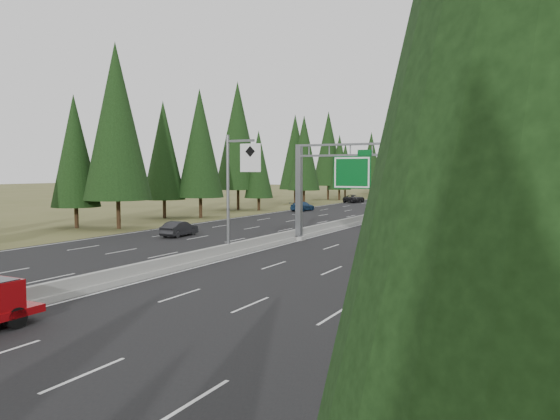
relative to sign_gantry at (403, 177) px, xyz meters
The scene contains 17 objects.
road 46.29m from the sign_gantry, 101.18° to the left, with size 32.00×260.00×0.08m, color black.
shoulder_right 46.28m from the sign_gantry, 78.86° to the left, with size 3.60×260.00×0.06m, color olive.
shoulder_left 52.70m from the sign_gantry, 120.63° to the left, with size 3.60×260.00×0.06m, color #4F5226.
median_barrier 46.25m from the sign_gantry, 101.18° to the left, with size 0.70×260.00×0.85m.
sign_gantry is the anchor object (origin of this frame).
hov_sign_pole 12.96m from the sign_gantry, 130.04° to the right, with size 2.80×0.50×8.00m.
tree_row_left 47.50m from the sign_gantry, 130.71° to the left, with size 12.04×239.30×18.84m.
silver_minivan 8.16m from the sign_gantry, 43.26° to the right, with size 2.75×5.96×1.66m, color #AFB0B4.
car_ahead_green 38.80m from the sign_gantry, 100.14° to the left, with size 1.85×4.61×1.57m, color #155F39.
car_ahead_dkred 35.49m from the sign_gantry, 85.52° to the left, with size 1.44×4.12×1.36m, color #570C1B.
car_ahead_dkgrey 41.15m from the sign_gantry, 83.06° to the left, with size 2.09×5.15×1.49m, color black.
car_ahead_white 62.33m from the sign_gantry, 89.98° to the left, with size 2.64×5.72×1.59m, color silver.
car_ahead_far 83.91m from the sign_gantry, 92.56° to the left, with size 1.54×3.83×1.30m, color black.
car_onc_near 19.58m from the sign_gantry, behind, with size 1.40×4.03×1.33m, color black.
car_onc_blue 37.78m from the sign_gantry, 126.83° to the left, with size 1.86×4.58×1.33m, color navy.
car_onc_white 38.72m from the sign_gantry, 106.26° to the left, with size 1.69×4.19×1.43m, color silver.
car_onc_far 58.00m from the sign_gantry, 113.57° to the left, with size 2.36×5.11×1.42m, color black.
Camera 1 is at (19.71, -5.05, 5.74)m, focal length 35.00 mm.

